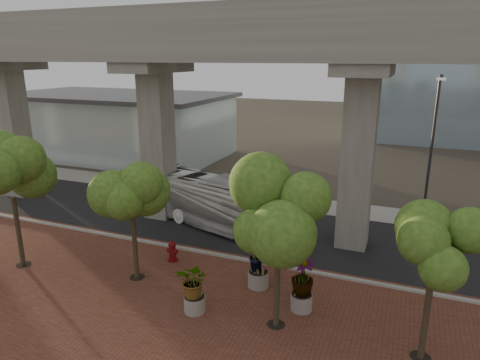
% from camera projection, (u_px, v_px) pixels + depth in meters
% --- Properties ---
extents(ground, '(160.00, 160.00, 0.00)m').
position_uv_depth(ground, '(236.00, 242.00, 23.70)').
color(ground, '#3B362B').
rests_on(ground, ground).
extents(brick_plaza, '(70.00, 13.00, 0.06)m').
position_uv_depth(brick_plaza, '(157.00, 321.00, 16.56)').
color(brick_plaza, brown).
rests_on(brick_plaza, ground).
extents(asphalt_road, '(90.00, 8.00, 0.04)m').
position_uv_depth(asphalt_road, '(248.00, 229.00, 25.48)').
color(asphalt_road, black).
rests_on(asphalt_road, ground).
extents(curb_strip, '(70.00, 0.25, 0.16)m').
position_uv_depth(curb_strip, '(221.00, 256.00, 21.89)').
color(curb_strip, '#9C9991').
rests_on(curb_strip, ground).
extents(far_sidewalk, '(90.00, 3.00, 0.06)m').
position_uv_depth(far_sidewalk, '(276.00, 201.00, 30.38)').
color(far_sidewalk, '#9C9991').
rests_on(far_sidewalk, ground).
extents(transit_viaduct, '(72.00, 5.60, 12.40)m').
position_uv_depth(transit_viaduct, '(249.00, 106.00, 23.46)').
color(transit_viaduct, '#9C9A8E').
rests_on(transit_viaduct, ground).
extents(station_pavilion, '(23.00, 13.00, 6.30)m').
position_uv_depth(station_pavilion, '(116.00, 124.00, 44.24)').
color(station_pavilion, silver).
rests_on(station_pavilion, ground).
extents(transit_bus, '(11.25, 5.83, 3.06)m').
position_uv_depth(transit_bus, '(217.00, 203.00, 25.41)').
color(transit_bus, silver).
rests_on(transit_bus, ground).
extents(fire_hydrant, '(0.55, 0.50, 1.11)m').
position_uv_depth(fire_hydrant, '(172.00, 251.00, 21.27)').
color(fire_hydrant, maroon).
rests_on(fire_hydrant, ground).
extents(planter_front, '(1.91, 1.91, 2.10)m').
position_uv_depth(planter_front, '(194.00, 283.00, 16.80)').
color(planter_front, '#B0AB9F').
rests_on(planter_front, ground).
extents(planter_right, '(2.16, 2.16, 2.31)m').
position_uv_depth(planter_right, '(302.00, 278.00, 16.90)').
color(planter_right, '#9B958C').
rests_on(planter_right, ground).
extents(planter_left, '(2.05, 2.05, 2.26)m').
position_uv_depth(planter_left, '(259.00, 258.00, 18.65)').
color(planter_left, gray).
rests_on(planter_left, ground).
extents(street_tree_far_west, '(4.12, 4.12, 6.60)m').
position_uv_depth(street_tree_far_west, '(9.00, 172.00, 19.69)').
color(street_tree_far_west, '#443927').
rests_on(street_tree_far_west, ground).
extents(street_tree_near_west, '(3.76, 3.76, 6.27)m').
position_uv_depth(street_tree_near_west, '(130.00, 184.00, 18.53)').
color(street_tree_near_west, '#443927').
rests_on(street_tree_near_west, ground).
extents(street_tree_near_east, '(3.80, 3.80, 6.27)m').
position_uv_depth(street_tree_near_east, '(279.00, 213.00, 15.04)').
color(street_tree_near_east, '#443927').
rests_on(street_tree_near_east, ground).
extents(street_tree_far_east, '(3.12, 3.12, 5.66)m').
position_uv_depth(street_tree_far_east, '(436.00, 243.00, 13.37)').
color(street_tree_far_east, '#443927').
rests_on(street_tree_far_east, ground).
extents(streetlamp_west, '(0.40, 1.17, 8.05)m').
position_uv_depth(streetlamp_west, '(150.00, 128.00, 32.18)').
color(streetlamp_west, '#2A2A2F').
rests_on(streetlamp_west, ground).
extents(streetlamp_east, '(0.44, 1.30, 8.95)m').
position_uv_depth(streetlamp_east, '(432.00, 144.00, 23.85)').
color(streetlamp_east, '#333338').
rests_on(streetlamp_east, ground).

